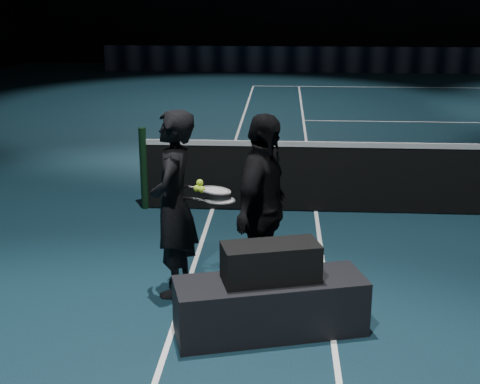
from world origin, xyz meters
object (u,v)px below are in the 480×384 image
at_px(player_a, 174,204).
at_px(player_b, 262,210).
at_px(racket_lower, 220,200).
at_px(racket_upper, 216,191).
at_px(racket_bag, 271,262).
at_px(player_bench, 270,306).
at_px(tennis_balls, 200,187).

height_order(player_a, player_b, same).
relative_size(player_a, racket_lower, 2.63).
bearing_deg(racket_lower, racket_upper, 141.34).
bearing_deg(racket_lower, player_b, 0.00).
distance_m(racket_bag, racket_upper, 0.98).
xyz_separation_m(racket_bag, racket_lower, (-0.49, 0.67, 0.32)).
bearing_deg(player_bench, racket_lower, 110.27).
relative_size(racket_upper, tennis_balls, 5.67).
height_order(racket_bag, tennis_balls, tennis_balls).
bearing_deg(racket_bag, tennis_balls, 118.18).
relative_size(player_bench, racket_lower, 2.38).
relative_size(racket_bag, player_b, 0.45).
bearing_deg(tennis_balls, player_bench, -46.23).
relative_size(player_bench, player_b, 0.90).
bearing_deg(tennis_balls, player_a, 172.33).
relative_size(player_bench, racket_upper, 2.38).
xyz_separation_m(player_b, tennis_balls, (-0.59, 0.10, 0.18)).
bearing_deg(racket_bag, player_bench, 0.00).
bearing_deg(player_bench, racket_upper, 110.75).
height_order(racket_bag, racket_lower, racket_lower).
height_order(racket_lower, tennis_balls, tennis_balls).
height_order(racket_upper, tennis_balls, tennis_balls).
bearing_deg(racket_upper, racket_bag, -48.88).
xyz_separation_m(player_a, player_b, (0.84, -0.13, 0.00)).
distance_m(player_bench, player_a, 1.36).
bearing_deg(tennis_balls, racket_upper, 4.78).
xyz_separation_m(player_a, racket_upper, (0.40, -0.02, 0.15)).
xyz_separation_m(player_bench, racket_lower, (-0.49, 0.67, 0.72)).
xyz_separation_m(racket_bag, player_a, (-0.93, 0.74, 0.25)).
xyz_separation_m(racket_upper, tennis_balls, (-0.15, -0.01, 0.03)).
bearing_deg(player_bench, racket_bag, 0.00).
xyz_separation_m(player_b, racket_lower, (-0.40, 0.06, 0.07)).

